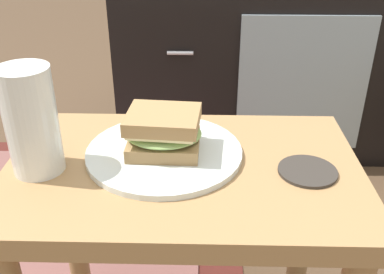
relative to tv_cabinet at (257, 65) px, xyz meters
name	(u,v)px	position (x,y,z in m)	size (l,w,h in m)	color
side_table	(184,211)	(-0.22, -0.95, 0.08)	(0.56, 0.36, 0.46)	#A37A4C
tv_cabinet	(257,65)	(0.00, 0.00, 0.00)	(0.96, 0.46, 0.58)	black
area_rug	(29,210)	(-0.71, -0.49, -0.29)	(1.24, 0.81, 0.01)	#4C1E19
plate	(164,152)	(-0.26, -0.92, 0.17)	(0.25, 0.25, 0.01)	silver
sandwich_front	(164,132)	(-0.26, -0.92, 0.21)	(0.12, 0.11, 0.07)	#9E7A4C
beer_glass	(32,124)	(-0.44, -0.97, 0.25)	(0.08, 0.08, 0.17)	silver
coaster	(308,171)	(-0.03, -0.97, 0.17)	(0.09, 0.09, 0.01)	#332D28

